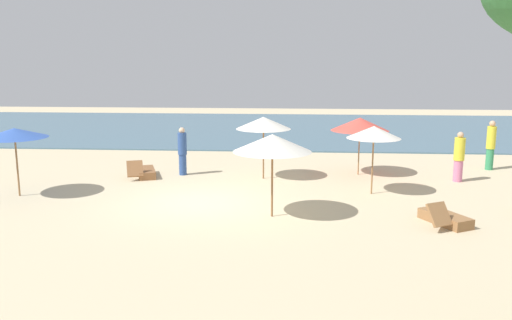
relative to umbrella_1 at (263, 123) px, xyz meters
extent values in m
plane|color=beige|center=(-1.88, -3.44, -2.06)|extent=(60.00, 60.00, 0.00)
cube|color=#476B7F|center=(-1.88, 13.56, -2.03)|extent=(48.00, 16.00, 0.06)
cylinder|color=brown|center=(0.00, 0.00, -0.94)|extent=(0.05, 0.05, 2.23)
cone|color=silver|center=(0.00, 0.00, 0.00)|extent=(1.99, 1.99, 0.44)
cylinder|color=olive|center=(-7.72, -3.04, -0.98)|extent=(0.06, 0.06, 2.16)
cone|color=#3359B2|center=(-7.72, -3.04, -0.01)|extent=(2.05, 2.05, 0.31)
cylinder|color=olive|center=(3.56, 0.94, -1.00)|extent=(0.05, 0.05, 2.13)
cone|color=#D84C3F|center=(3.56, 0.94, -0.13)|extent=(2.17, 2.17, 0.49)
cylinder|color=brown|center=(0.51, -4.73, -0.91)|extent=(0.06, 0.06, 2.29)
cone|color=silver|center=(0.51, -4.73, 0.04)|extent=(2.18, 2.18, 0.49)
cylinder|color=olive|center=(3.66, -1.97, -0.97)|extent=(0.05, 0.05, 2.19)
cone|color=silver|center=(3.66, -1.97, -0.02)|extent=(1.74, 1.74, 0.39)
cube|color=brown|center=(-4.40, 0.07, -1.92)|extent=(1.06, 1.61, 0.28)
cube|color=brown|center=(-4.63, -0.59, -1.63)|extent=(0.69, 0.63, 0.55)
cube|color=olive|center=(5.20, -5.06, -1.92)|extent=(1.24, 1.60, 0.28)
cube|color=olive|center=(4.86, -5.68, -1.63)|extent=(0.71, 0.65, 0.57)
cylinder|color=#D17299|center=(7.00, 0.03, -1.67)|extent=(0.32, 0.32, 0.78)
cylinder|color=yellow|center=(7.00, 0.03, -0.87)|extent=(0.38, 0.38, 0.81)
sphere|color=tan|center=(7.00, 0.03, -0.37)|extent=(0.22, 0.22, 0.22)
cylinder|color=#338C59|center=(8.85, 2.20, -1.64)|extent=(0.34, 0.34, 0.84)
cylinder|color=yellow|center=(8.85, 2.20, -0.77)|extent=(0.40, 0.40, 0.88)
sphere|color=tan|center=(8.85, 2.20, -0.23)|extent=(0.24, 0.24, 0.24)
cylinder|color=#2D4C8C|center=(-3.08, 0.42, -1.67)|extent=(0.33, 0.33, 0.78)
cylinder|color=#2D4C8C|center=(-3.08, 0.42, -0.87)|extent=(0.39, 0.39, 0.82)
sphere|color=beige|center=(-3.08, 0.42, -0.36)|extent=(0.22, 0.22, 0.22)
camera|label=1|loc=(1.09, -19.38, 2.41)|focal=37.93mm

